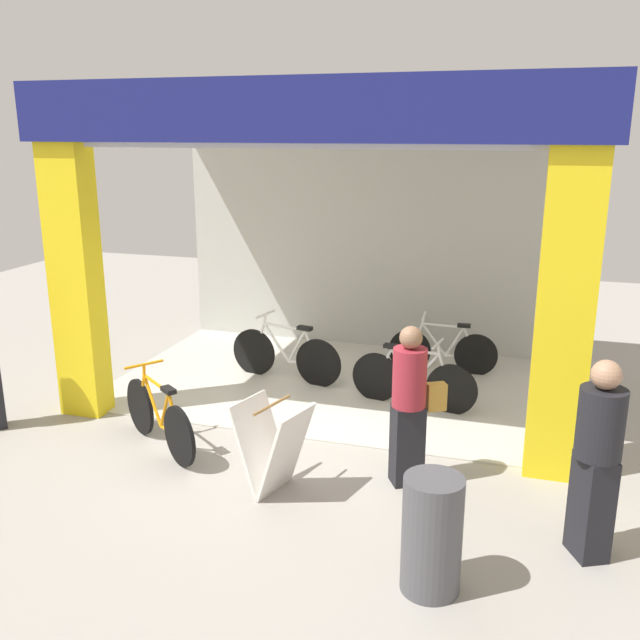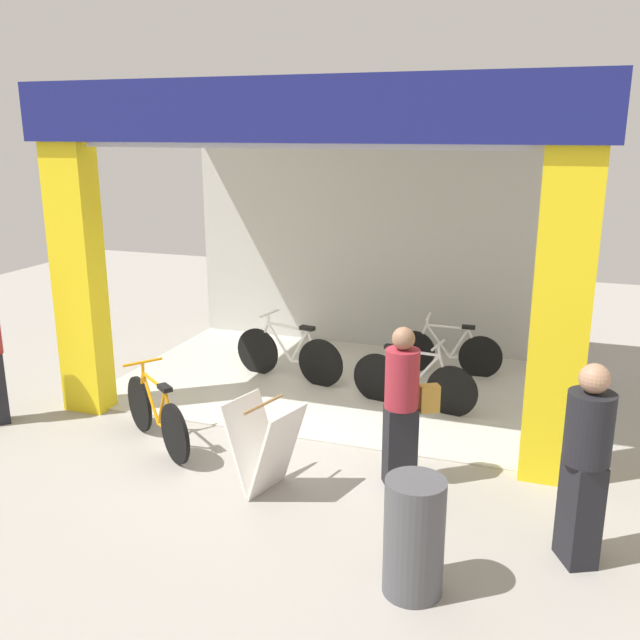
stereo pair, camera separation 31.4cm
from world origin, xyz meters
The scene contains 10 objects.
ground_plane centered at (0.00, 0.00, 0.00)m, with size 20.00×20.00×0.00m, color #9E9991.
shop_facade centered at (0.00, 1.92, 2.10)m, with size 6.20×4.01×3.88m.
bicycle_inside_0 centered at (1.29, 2.69, 0.34)m, with size 1.54×0.42×0.85m.
bicycle_inside_1 centered at (1.09, 1.30, 0.36)m, with size 1.61×0.44×0.89m.
bicycle_inside_2 centered at (-0.75, 1.74, 0.37)m, with size 1.68×0.47×0.94m.
bicycle_parked_0 centered at (-1.35, -0.66, 0.36)m, with size 1.36×0.99×0.90m.
sandwich_board_sign centered at (0.17, -1.17, 0.45)m, with size 0.76×0.70×0.91m.
pedestrian_0 centered at (3.00, -1.39, 0.88)m, with size 0.49×0.49×1.69m.
pedestrian_2 centered at (1.38, -0.62, 0.83)m, with size 0.57×0.45×1.61m.
trash_bin centered at (1.83, -2.21, 0.46)m, with size 0.46×0.46×0.93m, color #4C4C51.
Camera 1 is at (2.36, -6.80, 3.38)m, focal length 38.85 mm.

